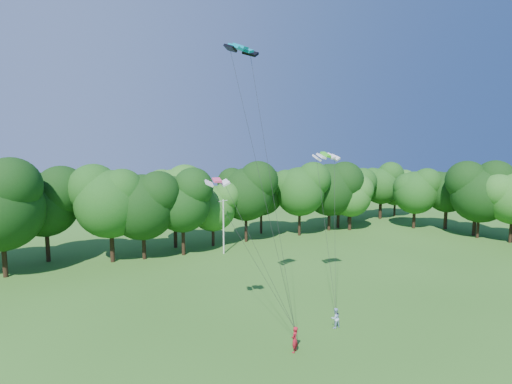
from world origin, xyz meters
TOP-DOWN VIEW (x-y plane):
  - utility_pole at (6.50, 31.24)m, footprint 1.36×0.54m
  - kite_flyer_left at (0.01, 6.70)m, footprint 0.79×0.73m
  - kite_flyer_right at (4.84, 8.04)m, footprint 0.81×0.66m
  - kite_teal at (-1.90, 10.75)m, footprint 2.71×1.84m
  - kite_green at (8.01, 13.32)m, footprint 2.46×1.25m
  - kite_pink at (-3.63, 11.09)m, footprint 1.82×1.15m
  - tree_back_center at (1.80, 33.25)m, footprint 7.59×7.59m
  - tree_back_east at (30.04, 35.79)m, footprint 6.45×6.45m
  - tree_flank_east at (44.39, 20.91)m, footprint 7.71×7.71m

SIDE VIEW (x-z plane):
  - kite_flyer_right at x=4.84m, z-range 0.00..1.58m
  - kite_flyer_left at x=0.01m, z-range 0.00..1.81m
  - utility_pole at x=6.50m, z-range 0.13..7.19m
  - tree_back_east at x=30.04m, z-range 1.16..10.54m
  - tree_back_center at x=1.80m, z-range 1.37..12.41m
  - tree_flank_east at x=44.39m, z-range 1.39..12.60m
  - kite_pink at x=-3.63m, z-range 11.48..11.79m
  - kite_green at x=8.01m, z-range 12.95..13.44m
  - kite_teal at x=-1.90m, z-range 20.51..21.06m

